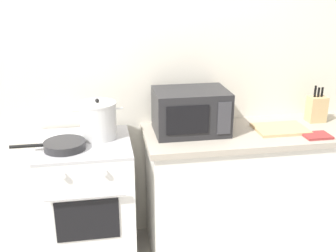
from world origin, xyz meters
TOP-DOWN VIEW (x-y plane):
  - back_wall at (0.30, 0.97)m, footprint 4.40×0.10m
  - lower_cabinet_right at (0.90, 0.62)m, footprint 1.64×0.56m
  - countertop_right at (0.90, 0.62)m, footprint 1.70×0.60m
  - stove at (-0.35, 0.60)m, footprint 0.60×0.64m
  - stock_pot at (-0.25, 0.67)m, footprint 0.33×0.25m
  - frying_pan at (-0.47, 0.51)m, footprint 0.46×0.26m
  - microwave at (0.38, 0.68)m, footprint 0.50×0.37m
  - cutting_board at (1.01, 0.60)m, footprint 0.36×0.26m
  - knife_block at (1.35, 0.74)m, footprint 0.13×0.10m
  - oven_mitt at (1.20, 0.44)m, footprint 0.18×0.14m

SIDE VIEW (x-z plane):
  - lower_cabinet_right at x=0.90m, z-range 0.00..0.88m
  - stove at x=-0.35m, z-range 0.00..0.92m
  - countertop_right at x=0.90m, z-range 0.88..0.92m
  - oven_mitt at x=1.20m, z-range 0.92..0.94m
  - cutting_board at x=1.01m, z-range 0.92..0.94m
  - frying_pan at x=-0.47m, z-range 0.92..0.97m
  - knife_block at x=1.35m, z-range 0.88..1.16m
  - stock_pot at x=-0.25m, z-range 0.91..1.18m
  - microwave at x=0.38m, z-range 0.92..1.22m
  - back_wall at x=0.30m, z-range 0.00..2.50m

